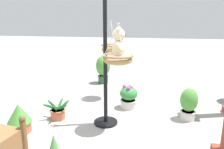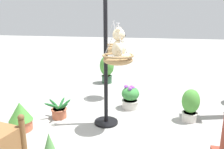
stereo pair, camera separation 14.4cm
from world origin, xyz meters
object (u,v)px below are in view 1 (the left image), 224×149
Objects in this scene: potted_plant_small_succulent at (189,104)px; potted_plant_conical_shrub at (58,112)px; display_pole_central at (105,83)px; hanging_basket_with_teddy at (118,59)px; potted_plant_trailing_ivy at (129,97)px; hanging_basket_left_high at (111,49)px; potted_plant_broad_leaf at (103,68)px; potted_plant_flowering_red at (19,118)px; teddy_bear at (120,46)px.

potted_plant_conical_shrub is at bearing -79.36° from potted_plant_small_succulent.
display_pole_central is at bearing 89.75° from potted_plant_conical_shrub.
display_pole_central reaches higher than potted_plant_conical_shrub.
hanging_basket_with_teddy is 1.28× the size of potted_plant_trailing_ivy.
hanging_basket_with_teddy is 1.69m from potted_plant_small_succulent.
display_pole_central is at bearing -21.74° from potted_plant_trailing_ivy.
potted_plant_trailing_ivy is at bearing 43.15° from hanging_basket_left_high.
potted_plant_flowering_red is at bearing -12.14° from potted_plant_broad_leaf.
hanging_basket_left_high is 0.92× the size of potted_plant_broad_leaf.
potted_plant_broad_leaf is (-2.59, -0.68, -0.32)m from display_pole_central.
potted_plant_flowering_red is at bearing -66.19° from display_pole_central.
potted_plant_trailing_ivy is 2.06m from potted_plant_broad_leaf.
potted_plant_flowering_red is 0.81× the size of potted_plant_small_succulent.
potted_plant_flowering_red is (0.46, -1.65, -1.22)m from teddy_bear.
potted_plant_trailing_ivy is at bearing -105.92° from potted_plant_small_succulent.
potted_plant_broad_leaf is at bearing -165.23° from display_pole_central.
potted_plant_broad_leaf reaches higher than potted_plant_trailing_ivy.
potted_plant_conical_shrub is at bearing -30.12° from hanging_basket_left_high.
hanging_basket_with_teddy is at bearing -63.99° from potted_plant_small_succulent.
hanging_basket_with_teddy reaches higher than potted_plant_small_succulent.
potted_plant_small_succulent is (-1.08, 2.89, 0.07)m from potted_plant_flowering_red.
hanging_basket_left_high reaches higher than potted_plant_flowering_red.
hanging_basket_left_high reaches higher than potted_plant_conical_shrub.
potted_plant_conical_shrub is 0.62× the size of potted_plant_broad_leaf.
potted_plant_trailing_ivy is at bearing 122.19° from potted_plant_conical_shrub.
hanging_basket_left_high is 1.50× the size of potted_plant_flowering_red.
potted_plant_flowering_red is at bearing -74.53° from teddy_bear.
potted_plant_small_succulent is at bearing 100.64° from potted_plant_conical_shrub.
teddy_bear is at bearing 90.00° from hanging_basket_with_teddy.
hanging_basket_with_teddy is 1.32× the size of potted_plant_flowering_red.
potted_plant_flowering_red is (1.95, -1.19, -0.96)m from hanging_basket_left_high.
potted_plant_flowering_red is 0.75m from potted_plant_conical_shrub.
potted_plant_small_succulent is at bearing 110.40° from potted_plant_flowering_red.
potted_plant_flowering_red is at bearing -31.39° from hanging_basket_left_high.
potted_plant_flowering_red is (0.46, -1.62, -1.00)m from hanging_basket_with_teddy.
hanging_basket_with_teddy reaches higher than potted_plant_conical_shrub.
display_pole_central is 1.15m from potted_plant_conical_shrub.
display_pole_central is at bearing 14.77° from potted_plant_broad_leaf.
teddy_bear is 2.10m from potted_plant_flowering_red.
hanging_basket_left_high is 1.54m from potted_plant_broad_leaf.
potted_plant_conical_shrub is (-0.00, -0.96, -0.63)m from display_pole_central.
potted_plant_broad_leaf is (-2.74, -0.96, -1.02)m from teddy_bear.
display_pole_central is 0.56m from hanging_basket_with_teddy.
potted_plant_flowering_red is (0.61, -1.37, -0.52)m from display_pole_central.
potted_plant_conical_shrub is at bearing -57.81° from potted_plant_trailing_ivy.
teddy_bear reaches higher than potted_plant_flowering_red.
teddy_bear is 3.08m from potted_plant_broad_leaf.
hanging_basket_with_teddy is at bearing 18.79° from potted_plant_broad_leaf.
potted_plant_broad_leaf is (-3.20, 0.69, 0.20)m from potted_plant_flowering_red.
hanging_basket_with_teddy reaches higher than potted_plant_flowering_red.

